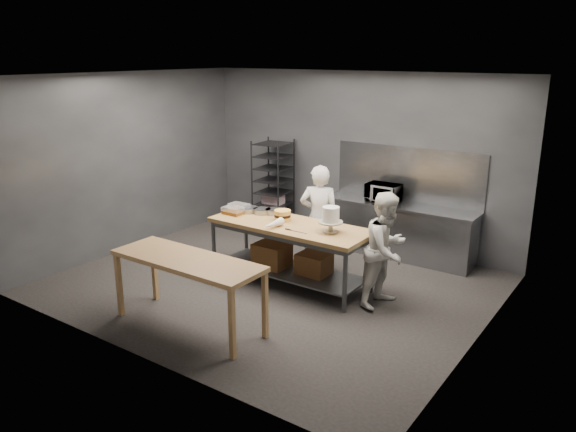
# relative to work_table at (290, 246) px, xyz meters

# --- Properties ---
(ground) EXTENTS (6.00, 6.00, 0.00)m
(ground) POSITION_rel_work_table_xyz_m (-0.19, -0.19, -0.57)
(ground) COLOR black
(ground) RESTS_ON ground
(back_wall) EXTENTS (6.00, 0.04, 3.00)m
(back_wall) POSITION_rel_work_table_xyz_m (-0.19, 2.31, 0.93)
(back_wall) COLOR #4C4F54
(back_wall) RESTS_ON ground
(work_table) EXTENTS (2.40, 0.90, 0.92)m
(work_table) POSITION_rel_work_table_xyz_m (0.00, 0.00, 0.00)
(work_table) COLOR olive
(work_table) RESTS_ON ground
(near_counter) EXTENTS (2.00, 0.70, 0.90)m
(near_counter) POSITION_rel_work_table_xyz_m (-0.25, -1.83, 0.24)
(near_counter) COLOR #A47443
(near_counter) RESTS_ON ground
(back_counter) EXTENTS (2.60, 0.60, 0.90)m
(back_counter) POSITION_rel_work_table_xyz_m (0.81, 1.99, -0.12)
(back_counter) COLOR slate
(back_counter) RESTS_ON ground
(splashback_panel) EXTENTS (2.60, 0.02, 0.90)m
(splashback_panel) POSITION_rel_work_table_xyz_m (0.81, 2.29, 0.78)
(splashback_panel) COLOR slate
(splashback_panel) RESTS_ON back_counter
(speed_rack) EXTENTS (0.67, 0.71, 1.75)m
(speed_rack) POSITION_rel_work_table_xyz_m (-1.70, 1.91, 0.28)
(speed_rack) COLOR black
(speed_rack) RESTS_ON ground
(chef_behind) EXTENTS (0.72, 0.60, 1.67)m
(chef_behind) POSITION_rel_work_table_xyz_m (0.05, 0.72, 0.26)
(chef_behind) COLOR white
(chef_behind) RESTS_ON ground
(chef_right) EXTENTS (0.70, 0.84, 1.56)m
(chef_right) POSITION_rel_work_table_xyz_m (1.46, 0.14, 0.21)
(chef_right) COLOR silver
(chef_right) RESTS_ON ground
(microwave) EXTENTS (0.54, 0.37, 0.30)m
(microwave) POSITION_rel_work_table_xyz_m (0.52, 1.99, 0.48)
(microwave) COLOR black
(microwave) RESTS_ON back_counter
(frosted_cake_stand) EXTENTS (0.34, 0.34, 0.36)m
(frosted_cake_stand) POSITION_rel_work_table_xyz_m (0.69, -0.02, 0.57)
(frosted_cake_stand) COLOR #ADA38A
(frosted_cake_stand) RESTS_ON work_table
(layer_cake) EXTENTS (0.24, 0.24, 0.16)m
(layer_cake) POSITION_rel_work_table_xyz_m (-0.17, 0.06, 0.43)
(layer_cake) COLOR #FBBA4F
(layer_cake) RESTS_ON work_table
(cake_pans) EXTENTS (0.69, 0.43, 0.07)m
(cake_pans) POSITION_rel_work_table_xyz_m (-0.69, 0.20, 0.39)
(cake_pans) COLOR gray
(cake_pans) RESTS_ON work_table
(piping_bag) EXTENTS (0.15, 0.39, 0.12)m
(piping_bag) POSITION_rel_work_table_xyz_m (-0.07, -0.32, 0.41)
(piping_bag) COLOR white
(piping_bag) RESTS_ON work_table
(offset_spatula) EXTENTS (0.36, 0.02, 0.02)m
(offset_spatula) POSITION_rel_work_table_xyz_m (0.24, -0.26, 0.35)
(offset_spatula) COLOR slate
(offset_spatula) RESTS_ON work_table
(pastry_clamshells) EXTENTS (0.36, 0.42, 0.11)m
(pastry_clamshells) POSITION_rel_work_table_xyz_m (-1.02, 0.01, 0.40)
(pastry_clamshells) COLOR brown
(pastry_clamshells) RESTS_ON work_table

